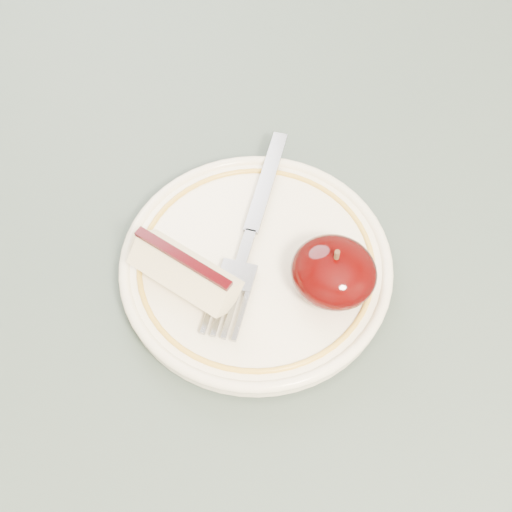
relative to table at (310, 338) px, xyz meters
The scene contains 5 objects.
table is the anchor object (origin of this frame).
plate 0.11m from the table, 168.19° to the right, with size 0.21×0.21×0.02m.
apple_half 0.13m from the table, ahead, with size 0.06×0.06×0.05m.
apple_wedge 0.16m from the table, 148.57° to the right, with size 0.09×0.04×0.04m.
fork 0.13m from the table, behind, with size 0.07×0.20×0.00m.
Camera 1 is at (0.09, -0.26, 1.24)m, focal length 50.00 mm.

